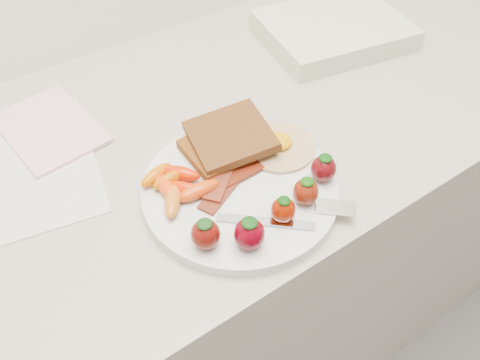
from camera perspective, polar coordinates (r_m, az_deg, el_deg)
counter at (r=1.10m, az=-3.61°, el=-11.64°), size 2.00×0.60×0.90m
plate at (r=0.64m, az=-0.00°, el=-1.14°), size 0.27×0.27×0.02m
toast_lower at (r=0.68m, az=-2.67°, el=3.69°), size 0.09×0.09×0.01m
toast_upper at (r=0.68m, az=-1.20°, el=5.40°), size 0.13×0.13×0.03m
fried_egg at (r=0.69m, az=4.76°, el=4.25°), size 0.14×0.14×0.02m
bacon_strips at (r=0.64m, az=-1.71°, el=-0.01°), size 0.11×0.09×0.01m
baby_carrots at (r=0.63m, az=-7.78°, el=-0.67°), size 0.09×0.10×0.02m
strawberries at (r=0.59m, az=3.89°, el=-3.42°), size 0.22×0.07×0.05m
fork at (r=0.61m, az=7.07°, el=-4.22°), size 0.17×0.10×0.00m
paper_sheet at (r=0.76m, az=-24.91°, el=1.42°), size 0.25×0.30×0.00m
notepad at (r=0.80m, az=-22.24°, el=5.88°), size 0.15×0.20×0.01m
appliance at (r=0.97m, az=11.29°, el=17.48°), size 0.30×0.26×0.04m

